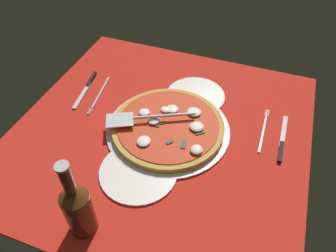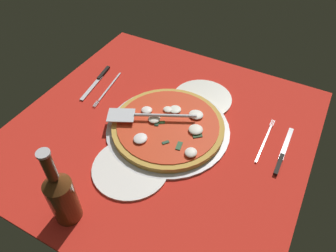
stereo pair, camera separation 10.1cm
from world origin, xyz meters
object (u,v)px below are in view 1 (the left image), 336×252
at_px(dinner_plate_left, 195,96).
at_px(beer_bottle, 78,208).
at_px(pizza, 168,126).
at_px(place_setting_near, 93,91).
at_px(place_setting_far, 273,137).
at_px(dinner_plate_right, 140,172).
at_px(pizza_server, 145,118).

bearing_deg(dinner_plate_left, beer_bottle, -11.19).
distance_m(dinner_plate_left, beer_bottle, 0.59).
xyz_separation_m(pizza, place_setting_near, (-0.09, -0.32, -0.02)).
height_order(pizza, place_setting_far, pizza).
xyz_separation_m(dinner_plate_right, place_setting_near, (-0.27, -0.30, -0.00)).
height_order(dinner_plate_right, place_setting_near, place_setting_near).
distance_m(pizza_server, beer_bottle, 0.37).
bearing_deg(pizza_server, pizza, 165.98).
distance_m(pizza, place_setting_far, 0.33).
xyz_separation_m(dinner_plate_right, pizza_server, (-0.17, -0.05, 0.04)).
xyz_separation_m(place_setting_near, beer_bottle, (0.47, 0.24, 0.09)).
height_order(dinner_plate_left, place_setting_far, place_setting_far).
xyz_separation_m(dinner_plate_right, beer_bottle, (0.20, -0.06, 0.09)).
height_order(dinner_plate_left, place_setting_near, place_setting_near).
relative_size(place_setting_near, beer_bottle, 0.85).
bearing_deg(dinner_plate_right, pizza_server, -162.36).
distance_m(dinner_plate_right, place_setting_far, 0.43).
bearing_deg(dinner_plate_left, dinner_plate_right, -7.92).
distance_m(place_setting_far, beer_bottle, 0.62).
xyz_separation_m(place_setting_far, beer_bottle, (0.47, -0.40, 0.09)).
distance_m(dinner_plate_left, dinner_plate_right, 0.38).
bearing_deg(dinner_plate_left, pizza, -10.08).
distance_m(place_setting_near, beer_bottle, 0.54).
distance_m(dinner_plate_left, place_setting_near, 0.37).
bearing_deg(pizza, place_setting_far, 104.83).
bearing_deg(pizza, beer_bottle, -11.74).
relative_size(pizza, pizza_server, 1.33).
height_order(place_setting_near, beer_bottle, beer_bottle).
relative_size(dinner_plate_right, beer_bottle, 0.89).
bearing_deg(pizza, pizza_server, -77.78).
xyz_separation_m(dinner_plate_left, place_setting_far, (0.10, 0.28, -0.00)).
bearing_deg(pizza_server, beer_bottle, 62.66).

